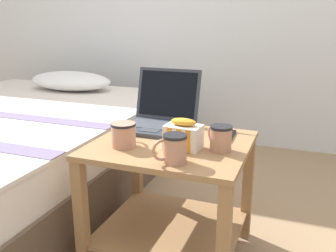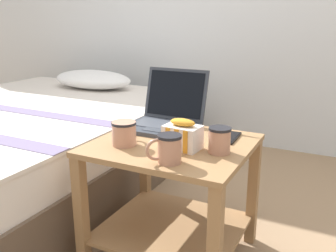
% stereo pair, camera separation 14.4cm
% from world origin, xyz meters
% --- Properties ---
extents(bed, '(1.66, 1.95, 0.60)m').
position_xyz_m(bed, '(-1.21, 0.37, 0.24)').
color(bed, brown).
rests_on(bed, ground_plane).
extents(bedside_table, '(0.61, 0.56, 0.52)m').
position_xyz_m(bedside_table, '(0.00, 0.00, 0.33)').
color(bedside_table, '#997047').
rests_on(bedside_table, ground_plane).
extents(laptop, '(0.31, 0.31, 0.25)m').
position_xyz_m(laptop, '(-0.13, 0.19, 0.57)').
color(laptop, '#333842').
rests_on(laptop, bedside_table).
extents(mug_front_left, '(0.11, 0.10, 0.10)m').
position_xyz_m(mug_front_left, '(0.20, -0.03, 0.57)').
color(mug_front_left, tan).
rests_on(mug_front_left, bedside_table).
extents(mug_front_right, '(0.11, 0.11, 0.10)m').
position_xyz_m(mug_front_right, '(0.08, -0.20, 0.57)').
color(mug_front_right, tan).
rests_on(mug_front_right, bedside_table).
extents(mug_mid_center, '(0.10, 0.14, 0.09)m').
position_xyz_m(mug_mid_center, '(-0.16, -0.11, 0.57)').
color(mug_mid_center, tan).
rests_on(mug_mid_center, bedside_table).
extents(snack_bag, '(0.14, 0.10, 0.12)m').
position_xyz_m(snack_bag, '(0.06, -0.05, 0.57)').
color(snack_bag, white).
rests_on(snack_bag, bedside_table).
extents(cell_phone, '(0.08, 0.16, 0.01)m').
position_xyz_m(cell_phone, '(0.18, 0.15, 0.52)').
color(cell_phone, black).
rests_on(cell_phone, bedside_table).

